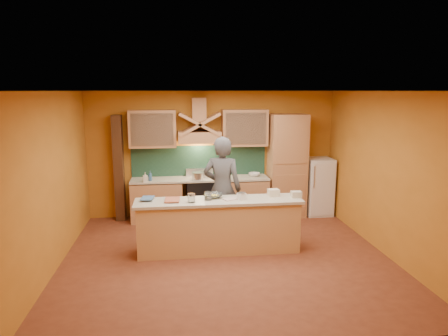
{
  "coord_description": "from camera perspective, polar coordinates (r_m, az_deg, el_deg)",
  "views": [
    {
      "loc": [
        -0.83,
        -6.34,
        2.81
      ],
      "look_at": [
        0.07,
        0.9,
        1.39
      ],
      "focal_mm": 32.0,
      "sensor_mm": 36.0,
      "label": 1
    }
  ],
  "objects": [
    {
      "name": "cloth",
      "position": [
        6.95,
        0.84,
        -4.45
      ],
      "size": [
        0.29,
        0.26,
        0.02
      ],
      "primitive_type": "cube",
      "rotation": [
        0.0,
        0.0,
        0.49
      ],
      "color": "beige",
      "rests_on": "island_top"
    },
    {
      "name": "wall_right",
      "position": [
        7.42,
        21.97,
        -0.73
      ],
      "size": [
        0.02,
        5.0,
        2.8
      ],
      "primitive_type": "cube",
      "color": "#BF7625",
      "rests_on": "floor"
    },
    {
      "name": "range_hood",
      "position": [
        8.66,
        -3.51,
        4.46
      ],
      "size": [
        0.92,
        0.5,
        0.24
      ],
      "primitive_type": "cube",
      "color": "tan",
      "rests_on": "wall_back"
    },
    {
      "name": "upper_cabinet_left",
      "position": [
        8.72,
        -10.16,
        5.53
      ],
      "size": [
        1.0,
        0.35,
        0.8
      ],
      "primitive_type": "cube",
      "color": "tan",
      "rests_on": "wall_back"
    },
    {
      "name": "fridge",
      "position": [
        9.38,
        13.3,
        -2.58
      ],
      "size": [
        0.58,
        0.6,
        1.3
      ],
      "primitive_type": "cube",
      "color": "white",
      "rests_on": "floor"
    },
    {
      "name": "wall_back",
      "position": [
        8.99,
        -1.67,
        2.01
      ],
      "size": [
        5.5,
        0.02,
        2.8
      ],
      "primitive_type": "cube",
      "color": "#BF7625",
      "rests_on": "floor"
    },
    {
      "name": "pantry_column",
      "position": [
        9.05,
        8.98,
        0.33
      ],
      "size": [
        0.8,
        0.6,
        2.3
      ],
      "primitive_type": "cube",
      "color": "tan",
      "rests_on": "floor"
    },
    {
      "name": "dish_rack",
      "position": [
        8.63,
        -0.1,
        -1.31
      ],
      "size": [
        0.3,
        0.28,
        0.09
      ],
      "primitive_type": "cube",
      "rotation": [
        0.0,
        0.0,
        -0.43
      ],
      "color": "white",
      "rests_on": "counter_top"
    },
    {
      "name": "backsplash",
      "position": [
        8.98,
        -3.56,
        1.01
      ],
      "size": [
        3.0,
        0.03,
        0.7
      ],
      "primitive_type": "cube",
      "color": "#1A3B2C",
      "rests_on": "wall_back"
    },
    {
      "name": "jar_large",
      "position": [
        6.91,
        -2.3,
        -3.99
      ],
      "size": [
        0.16,
        0.16,
        0.15
      ],
      "primitive_type": "cylinder",
      "rotation": [
        0.0,
        0.0,
        -0.32
      ],
      "color": "silver",
      "rests_on": "island_top"
    },
    {
      "name": "floor",
      "position": [
        6.98,
        0.37,
        -12.68
      ],
      "size": [
        5.5,
        5.0,
        0.01
      ],
      "primitive_type": "cube",
      "color": "brown",
      "rests_on": "ground"
    },
    {
      "name": "grocery_bag_b",
      "position": [
        7.19,
        10.28,
        -3.73
      ],
      "size": [
        0.18,
        0.14,
        0.11
      ],
      "primitive_type": "cube",
      "rotation": [
        0.0,
        0.0,
        -0.02
      ],
      "color": "beige",
      "rests_on": "island_top"
    },
    {
      "name": "person",
      "position": [
        7.5,
        -0.25,
        -3.0
      ],
      "size": [
        0.83,
        0.67,
        1.98
      ],
      "primitive_type": "imported",
      "rotation": [
        0.0,
        0.0,
        2.84
      ],
      "color": "#4C4C51",
      "rests_on": "floor"
    },
    {
      "name": "book_upper",
      "position": [
        7.06,
        -11.72,
        -4.24
      ],
      "size": [
        0.25,
        0.31,
        0.02
      ],
      "primitive_type": "imported",
      "rotation": [
        0.0,
        0.0,
        -0.14
      ],
      "color": "#436795",
      "rests_on": "island_top"
    },
    {
      "name": "base_cabinet_left",
      "position": [
        8.88,
        -9.54,
        -4.67
      ],
      "size": [
        1.1,
        0.6,
        0.86
      ],
      "primitive_type": "cube",
      "color": "tan",
      "rests_on": "floor"
    },
    {
      "name": "soap_bottle_a",
      "position": [
        8.51,
        -11.19,
        -1.3
      ],
      "size": [
        0.1,
        0.11,
        0.2
      ],
      "primitive_type": "imported",
      "rotation": [
        0.0,
        0.0,
        0.15
      ],
      "color": "silver",
      "rests_on": "counter_top"
    },
    {
      "name": "mixing_bowl",
      "position": [
        7.07,
        -1.46,
        -3.95
      ],
      "size": [
        0.35,
        0.35,
        0.07
      ],
      "primitive_type": "imported",
      "rotation": [
        0.0,
        0.0,
        0.17
      ],
      "color": "silver",
      "rests_on": "island_top"
    },
    {
      "name": "pot_small",
      "position": [
        8.81,
        -2.76,
        -0.98
      ],
      "size": [
        0.25,
        0.25,
        0.16
      ],
      "primitive_type": "cylinder",
      "rotation": [
        0.0,
        0.0,
        -0.36
      ],
      "color": "silver",
      "rests_on": "stove"
    },
    {
      "name": "trim_column_left",
      "position": [
        8.93,
        -14.78,
        -0.04
      ],
      "size": [
        0.2,
        0.3,
        2.3
      ],
      "primitive_type": "cube",
      "color": "#472816",
      "rests_on": "floor"
    },
    {
      "name": "wall_front",
      "position": [
        4.17,
        4.88,
        -8.72
      ],
      "size": [
        5.5,
        0.02,
        2.8
      ],
      "primitive_type": "cube",
      "color": "#BF7625",
      "rests_on": "floor"
    },
    {
      "name": "wall_left",
      "position": [
        6.77,
        -23.36,
        -1.89
      ],
      "size": [
        0.02,
        5.0,
        2.8
      ],
      "primitive_type": "cube",
      "color": "#BF7625",
      "rests_on": "floor"
    },
    {
      "name": "ceiling",
      "position": [
        6.39,
        0.41,
        10.96
      ],
      "size": [
        5.5,
        5.0,
        0.01
      ],
      "primitive_type": "cube",
      "color": "white",
      "rests_on": "wall_back"
    },
    {
      "name": "stove",
      "position": [
        8.88,
        -3.39,
        -4.4
      ],
      "size": [
        0.6,
        0.58,
        0.9
      ],
      "primitive_type": "cube",
      "color": "black",
      "rests_on": "floor"
    },
    {
      "name": "island_body",
      "position": [
        7.09,
        -0.75,
        -8.49
      ],
      "size": [
        2.8,
        0.55,
        0.88
      ],
      "primitive_type": "cube",
      "color": "#E0AD72",
      "rests_on": "floor"
    },
    {
      "name": "book_lower",
      "position": [
        6.93,
        -8.45,
        -4.55
      ],
      "size": [
        0.27,
        0.35,
        0.03
      ],
      "primitive_type": "imported",
      "rotation": [
        0.0,
        0.0,
        -0.05
      ],
      "color": "#B05A3F",
      "rests_on": "island_top"
    },
    {
      "name": "pot_large",
      "position": [
        8.6,
        -3.77,
        -1.28
      ],
      "size": [
        0.27,
        0.27,
        0.16
      ],
      "primitive_type": "cylinder",
      "rotation": [
        0.0,
        0.0,
        0.17
      ],
      "color": "silver",
      "rests_on": "stove"
    },
    {
      "name": "base_cabinet_right",
      "position": [
        8.99,
        2.69,
        -4.33
      ],
      "size": [
        1.1,
        0.6,
        0.86
      ],
      "primitive_type": "cube",
      "color": "tan",
      "rests_on": "floor"
    },
    {
      "name": "island_top",
      "position": [
        6.94,
        -0.76,
        -4.76
      ],
      "size": [
        2.9,
        0.62,
        0.05
      ],
      "primitive_type": "cube",
      "color": "beige",
      "rests_on": "island_body"
    },
    {
      "name": "upper_cabinet_right",
      "position": [
        8.84,
        2.96,
        5.76
      ],
      "size": [
        1.0,
        0.35,
        0.8
      ],
      "primitive_type": "cube",
      "color": "tan",
      "rests_on": "wall_back"
    },
    {
      "name": "grocery_bag_a",
      "position": [
        7.22,
        7.07,
        -3.51
      ],
      "size": [
        0.21,
        0.17,
        0.12
      ],
      "primitive_type": "cube",
      "rotation": [
        0.0,
        0.0,
        0.12
      ],
      "color": "beige",
      "rests_on": "island_top"
    },
    {
      "name": "soap_bottle_b",
      "position": [
        8.6,
        -10.49,
        -1.11
      ],
      "size": [
        0.09,
        0.09,
        0.21
      ],
      "primitive_type": "imported",
      "rotation": [
        0.0,
        0.0,
        0.14
      ],
      "color": "#2E5481",
      "rests_on": "counter_top"
    },
    {
      "name": "hood_chimney",
      "position": [
        8.72,
        -3.6,
        8.32
      ],
      "size": [
        0.3,
        0.3,
        0.5
      ],
      "primitive_type": "cube",
      "color": "tan",
      "rests_on": "wall_back"
    },
    {
      "name": "bowl_back",
      "position": [
        8.94,
        4.35,
        -0.94
      ],
      "size": [
        0.31,
        0.31,
        0.08
      ],
      "primitive_type": "imported",
      "rotation": [
        0.0,
        0.0,
        -0.29
      ],
      "color": "silver",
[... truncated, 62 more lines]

